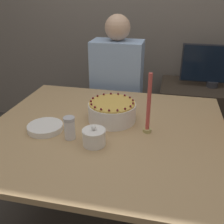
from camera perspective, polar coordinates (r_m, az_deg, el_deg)
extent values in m
plane|color=#3D3833|center=(1.90, -1.13, -22.98)|extent=(12.00, 12.00, 0.00)
cube|color=slate|center=(2.64, 6.42, 22.73)|extent=(8.00, 0.05, 2.60)
cube|color=tan|center=(1.45, -1.37, -4.07)|extent=(1.30, 1.15, 0.03)
cylinder|color=tan|center=(2.23, -12.87, -4.00)|extent=(0.07, 0.07, 0.69)
cylinder|color=tan|center=(2.06, 18.64, -7.44)|extent=(0.07, 0.07, 0.69)
cylinder|color=white|center=(1.50, 0.00, 0.00)|extent=(0.27, 0.27, 0.10)
cylinder|color=gold|center=(1.48, 0.00, 1.97)|extent=(0.26, 0.26, 0.01)
sphere|color=maroon|center=(1.45, 4.63, 1.91)|extent=(0.01, 0.01, 0.01)
sphere|color=maroon|center=(1.50, 4.57, 2.59)|extent=(0.01, 0.01, 0.01)
sphere|color=maroon|center=(1.53, 3.92, 3.20)|extent=(0.01, 0.01, 0.01)
sphere|color=maroon|center=(1.56, 2.79, 3.67)|extent=(0.01, 0.01, 0.01)
sphere|color=maroon|center=(1.58, 1.35, 3.96)|extent=(0.01, 0.01, 0.01)
sphere|color=maroon|center=(1.59, -0.24, 4.04)|extent=(0.01, 0.01, 0.01)
sphere|color=maroon|center=(1.58, -1.81, 3.90)|extent=(0.01, 0.01, 0.01)
sphere|color=maroon|center=(1.55, -3.17, 3.55)|extent=(0.01, 0.01, 0.01)
sphere|color=maroon|center=(1.52, -4.17, 3.03)|extent=(0.01, 0.01, 0.01)
sphere|color=maroon|center=(1.48, -4.65, 2.39)|extent=(0.01, 0.01, 0.01)
sphere|color=maroon|center=(1.44, -4.52, 1.70)|extent=(0.01, 0.01, 0.01)
sphere|color=maroon|center=(1.41, -3.74, 1.07)|extent=(0.01, 0.01, 0.01)
sphere|color=maroon|center=(1.38, -2.39, 0.60)|extent=(0.01, 0.01, 0.01)
sphere|color=maroon|center=(1.37, -0.65, 0.35)|extent=(0.01, 0.01, 0.01)
sphere|color=maroon|center=(1.37, 1.20, 0.40)|extent=(0.01, 0.01, 0.01)
sphere|color=maroon|center=(1.39, 2.85, 0.72)|extent=(0.01, 0.01, 0.01)
sphere|color=maroon|center=(1.42, 4.05, 1.25)|extent=(0.01, 0.01, 0.01)
cylinder|color=white|center=(1.28, -3.92, -5.75)|extent=(0.11, 0.11, 0.07)
cylinder|color=white|center=(1.26, -3.98, -4.17)|extent=(0.12, 0.12, 0.01)
sphere|color=white|center=(1.25, -4.00, -3.46)|extent=(0.02, 0.02, 0.02)
cylinder|color=white|center=(1.34, -9.19, -3.79)|extent=(0.06, 0.06, 0.10)
cylinder|color=silver|center=(1.31, -9.36, -1.52)|extent=(0.06, 0.06, 0.02)
cylinder|color=white|center=(1.46, -14.28, -3.70)|extent=(0.19, 0.19, 0.01)
cylinder|color=white|center=(1.46, -14.31, -3.42)|extent=(0.19, 0.19, 0.01)
cylinder|color=white|center=(1.46, -14.34, -3.15)|extent=(0.19, 0.19, 0.01)
cylinder|color=white|center=(1.45, -14.38, -2.87)|extent=(0.19, 0.19, 0.01)
cylinder|color=tan|center=(1.41, 7.63, -3.96)|extent=(0.05, 0.05, 0.02)
cylinder|color=#CC4C47|center=(1.34, 8.03, 2.11)|extent=(0.02, 0.02, 0.31)
cube|color=#473D33|center=(2.36, 1.02, -4.92)|extent=(0.34, 0.34, 0.45)
cube|color=#99B7E0|center=(2.14, 1.12, 7.30)|extent=(0.40, 0.24, 0.60)
sphere|color=#D8AD8C|center=(2.06, 1.22, 17.92)|extent=(0.19, 0.19, 0.19)
cube|color=#382D23|center=(2.60, 19.81, -1.36)|extent=(0.87, 0.52, 0.63)
cylinder|color=#2D2D33|center=(2.47, 20.97, 5.70)|extent=(0.10, 0.10, 0.05)
cube|color=#2D2D33|center=(2.43, 21.61, 9.68)|extent=(0.57, 0.02, 0.33)
cube|color=black|center=(2.42, 21.63, 9.63)|extent=(0.55, 0.03, 0.30)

